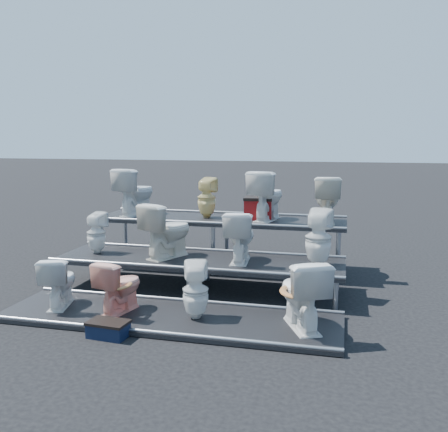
% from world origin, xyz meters
% --- Properties ---
extents(ground, '(80.00, 80.00, 0.00)m').
position_xyz_m(ground, '(0.00, 0.00, 0.00)').
color(ground, black).
rests_on(ground, ground).
extents(tier_front, '(4.20, 1.20, 0.06)m').
position_xyz_m(tier_front, '(0.00, -1.30, 0.03)').
color(tier_front, black).
rests_on(tier_front, ground).
extents(tier_mid, '(4.20, 1.20, 0.46)m').
position_xyz_m(tier_mid, '(0.00, 0.00, 0.23)').
color(tier_mid, black).
rests_on(tier_mid, ground).
extents(tier_back, '(4.20, 1.20, 0.86)m').
position_xyz_m(tier_back, '(0.00, 1.30, 0.43)').
color(tier_back, black).
rests_on(tier_back, ground).
extents(toilet_0, '(0.52, 0.72, 0.66)m').
position_xyz_m(toilet_0, '(-1.48, -1.30, 0.39)').
color(toilet_0, silver).
rests_on(toilet_0, tier_front).
extents(toilet_1, '(0.52, 0.72, 0.67)m').
position_xyz_m(toilet_1, '(-0.64, -1.30, 0.39)').
color(toilet_1, '#ED9F89').
rests_on(toilet_1, tier_front).
extents(toilet_2, '(0.38, 0.39, 0.70)m').
position_xyz_m(toilet_2, '(0.35, -1.30, 0.41)').
color(toilet_2, silver).
rests_on(toilet_2, tier_front).
extents(toilet_3, '(0.75, 0.92, 0.82)m').
position_xyz_m(toilet_3, '(1.61, -1.30, 0.47)').
color(toilet_3, silver).
rests_on(toilet_3, tier_front).
extents(toilet_4, '(0.32, 0.33, 0.63)m').
position_xyz_m(toilet_4, '(-1.63, 0.00, 0.77)').
color(toilet_4, silver).
rests_on(toilet_4, tier_mid).
extents(toilet_5, '(0.75, 0.92, 0.82)m').
position_xyz_m(toilet_5, '(-0.48, 0.00, 0.87)').
color(toilet_5, silver).
rests_on(toilet_5, tier_mid).
extents(toilet_6, '(0.46, 0.75, 0.74)m').
position_xyz_m(toilet_6, '(0.62, 0.00, 0.83)').
color(toilet_6, silver).
rests_on(toilet_6, tier_mid).
extents(toilet_7, '(0.41, 0.42, 0.80)m').
position_xyz_m(toilet_7, '(1.72, 0.00, 0.86)').
color(toilet_7, silver).
rests_on(toilet_7, tier_mid).
extents(toilet_8, '(0.62, 0.89, 0.83)m').
position_xyz_m(toilet_8, '(-1.54, 1.30, 1.27)').
color(toilet_8, silver).
rests_on(toilet_8, tier_back).
extents(toilet_9, '(0.35, 0.36, 0.69)m').
position_xyz_m(toilet_9, '(-0.24, 1.30, 1.20)').
color(toilet_9, '#E0CD84').
rests_on(toilet_9, tier_back).
extents(toilet_10, '(0.60, 0.88, 0.82)m').
position_xyz_m(toilet_10, '(0.80, 1.30, 1.27)').
color(toilet_10, silver).
rests_on(toilet_10, tier_back).
extents(toilet_11, '(0.47, 0.76, 0.75)m').
position_xyz_m(toilet_11, '(1.77, 1.30, 1.24)').
color(toilet_11, silver).
rests_on(toilet_11, tier_back).
extents(red_crate, '(0.48, 0.40, 0.32)m').
position_xyz_m(red_crate, '(0.65, 1.35, 1.02)').
color(red_crate, maroon).
rests_on(red_crate, tier_back).
extents(step_stool, '(0.45, 0.30, 0.16)m').
position_xyz_m(step_stool, '(-0.48, -1.95, 0.08)').
color(step_stool, black).
rests_on(step_stool, ground).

